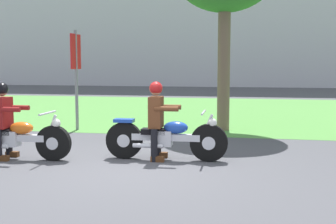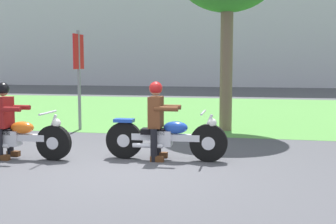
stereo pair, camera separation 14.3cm
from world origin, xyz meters
The scene contains 7 objects.
ground centered at (0.00, 0.00, 0.00)m, with size 120.00×120.00×0.00m, color #4C4C51.
grass_verge centered at (0.00, 9.46, 0.00)m, with size 60.00×12.00×0.01m, color #549342.
motorcycle_lead centered at (0.47, 0.80, 0.40)m, with size 2.22×0.66×0.89m.
rider_lead centered at (0.30, 0.80, 0.83)m, with size 0.56×0.48×1.42m.
motorcycle_follow centered at (-2.28, 0.34, 0.39)m, with size 2.21×0.66×0.88m.
rider_follow centered at (-2.45, 0.33, 0.82)m, with size 0.56×0.48×1.40m.
sign_banner centered at (-2.55, 3.93, 1.72)m, with size 0.08×0.60×2.60m.
Camera 1 is at (1.98, -6.79, 1.72)m, focal length 46.58 mm.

